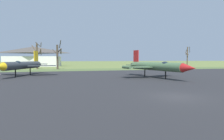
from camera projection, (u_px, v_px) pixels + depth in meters
The scene contains 9 objects.
ground_plane at pixel (176, 97), 16.06m from camera, with size 600.00×600.00×0.00m, color olive.
asphalt_apron at pixel (123, 80), 29.61m from camera, with size 97.98×46.94×0.05m, color #28282B.
grass_verge_strip at pixel (92, 70), 57.96m from camera, with size 157.98×12.00×0.06m, color #546937.
jet_fighter_front_left at pixel (156, 66), 31.94m from camera, with size 10.58×15.15×5.05m.
jet_fighter_rear_left at pixel (22, 65), 35.88m from camera, with size 11.73×14.73×5.11m.
bare_tree_center at pixel (37, 54), 62.14m from camera, with size 3.25×3.19×8.93m.
bare_tree_right_of_center at pixel (58, 55), 59.88m from camera, with size 3.02×3.02×9.36m.
bare_tree_far_right at pixel (187, 56), 77.85m from camera, with size 2.42×2.15×8.50m.
visitor_building at pixel (33, 57), 84.96m from camera, with size 25.71×15.49×9.02m.
Camera 1 is at (-9.55, -13.85, 3.26)m, focal length 30.00 mm.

